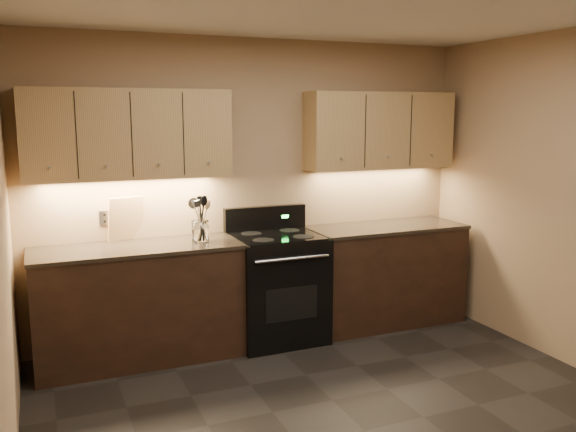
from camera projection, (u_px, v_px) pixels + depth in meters
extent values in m
plane|color=black|center=(364.00, 431.00, 3.82)|extent=(4.00, 4.00, 0.00)
cube|color=#9F7D5D|center=(255.00, 188.00, 5.41)|extent=(4.00, 0.04, 2.60)
cube|color=black|center=(139.00, 305.00, 4.87)|extent=(1.60, 0.60, 0.90)
cube|color=#362C22|center=(137.00, 248.00, 4.79)|extent=(1.62, 0.62, 0.03)
cube|color=black|center=(384.00, 276.00, 5.74)|extent=(1.44, 0.60, 0.90)
cube|color=#362C22|center=(386.00, 227.00, 5.66)|extent=(1.46, 0.62, 0.03)
cube|color=black|center=(277.00, 288.00, 5.29)|extent=(0.76, 0.65, 0.92)
cube|color=black|center=(277.00, 236.00, 5.21)|extent=(0.70, 0.60, 0.01)
cube|color=black|center=(265.00, 218.00, 5.45)|extent=(0.76, 0.07, 0.22)
cube|color=#19FF33|center=(285.00, 216.00, 5.49)|extent=(0.06, 0.00, 0.03)
cylinder|color=silver|center=(293.00, 259.00, 4.92)|extent=(0.65, 0.02, 0.02)
cube|color=black|center=(292.00, 304.00, 5.00)|extent=(0.46, 0.00, 0.28)
cylinder|color=black|center=(263.00, 240.00, 5.01)|extent=(0.18, 0.18, 0.00)
cylinder|color=black|center=(303.00, 237.00, 5.14)|extent=(0.18, 0.18, 0.00)
cylinder|color=black|center=(251.00, 233.00, 5.28)|extent=(0.18, 0.18, 0.00)
cylinder|color=black|center=(289.00, 230.00, 5.42)|extent=(0.18, 0.18, 0.00)
cube|color=tan|center=(129.00, 134.00, 4.77)|extent=(1.60, 0.30, 0.70)
cube|color=tan|center=(380.00, 131.00, 5.64)|extent=(1.44, 0.30, 0.70)
cube|color=#B2B5BA|center=(105.00, 218.00, 4.94)|extent=(0.08, 0.01, 0.12)
cylinder|color=white|center=(200.00, 231.00, 4.95)|extent=(0.16, 0.16, 0.17)
cylinder|color=white|center=(200.00, 240.00, 4.97)|extent=(0.13, 0.13, 0.02)
cube|color=tan|center=(126.00, 219.00, 4.97)|extent=(0.30, 0.16, 0.36)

